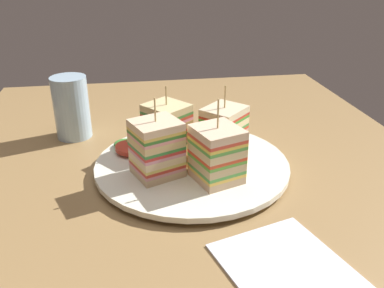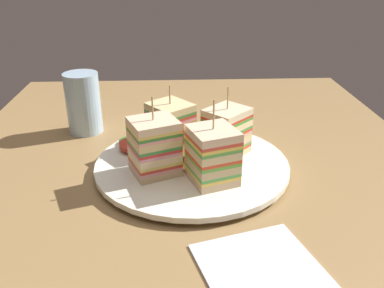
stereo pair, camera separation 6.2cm
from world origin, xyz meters
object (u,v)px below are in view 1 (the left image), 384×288
(sandwich_wedge_0, at_px, (167,127))
(sandwich_wedge_1, at_px, (157,148))
(drinking_glass, at_px, (72,112))
(spoon, at_px, (160,130))
(plate, at_px, (192,165))
(sandwich_wedge_2, at_px, (217,154))
(napkin, at_px, (288,268))
(chip_pile, at_px, (190,157))
(sandwich_wedge_3, at_px, (224,130))

(sandwich_wedge_0, xyz_separation_m, sandwich_wedge_1, (-0.08, 0.02, 0.00))
(sandwich_wedge_1, distance_m, drinking_glass, 0.24)
(sandwich_wedge_1, bearing_deg, drinking_glass, 103.06)
(spoon, bearing_deg, plate, 19.48)
(sandwich_wedge_2, distance_m, napkin, 0.19)
(napkin, bearing_deg, sandwich_wedge_1, 30.87)
(sandwich_wedge_1, relative_size, spoon, 0.84)
(sandwich_wedge_0, height_order, chip_pile, sandwich_wedge_0)
(sandwich_wedge_1, relative_size, sandwich_wedge_2, 0.97)
(sandwich_wedge_0, distance_m, chip_pile, 0.07)
(sandwich_wedge_3, height_order, chip_pile, sandwich_wedge_3)
(spoon, bearing_deg, napkin, 21.54)
(plate, height_order, sandwich_wedge_1, sandwich_wedge_1)
(spoon, height_order, drinking_glass, drinking_glass)
(sandwich_wedge_1, bearing_deg, plate, 5.76)
(sandwich_wedge_1, bearing_deg, chip_pile, 2.83)
(sandwich_wedge_0, distance_m, napkin, 0.31)
(plate, distance_m, sandwich_wedge_1, 0.08)
(sandwich_wedge_0, xyz_separation_m, drinking_glass, (0.11, 0.16, -0.01))
(plate, distance_m, sandwich_wedge_3, 0.08)
(sandwich_wedge_3, relative_size, chip_pile, 1.59)
(sandwich_wedge_1, xyz_separation_m, drinking_glass, (0.19, 0.14, -0.01))
(chip_pile, bearing_deg, sandwich_wedge_3, -60.12)
(sandwich_wedge_3, distance_m, chip_pile, 0.07)
(sandwich_wedge_0, relative_size, sandwich_wedge_2, 0.88)
(sandwich_wedge_2, bearing_deg, spoon, -3.49)
(plate, height_order, drinking_glass, drinking_glass)
(spoon, bearing_deg, sandwich_wedge_3, 42.00)
(plate, distance_m, drinking_glass, 0.25)
(napkin, relative_size, drinking_glass, 1.28)
(sandwich_wedge_2, xyz_separation_m, chip_pile, (0.05, 0.03, -0.03))
(sandwich_wedge_1, relative_size, drinking_glass, 1.04)
(sandwich_wedge_0, height_order, drinking_glass, sandwich_wedge_0)
(chip_pile, distance_m, napkin, 0.24)
(sandwich_wedge_1, distance_m, sandwich_wedge_2, 0.08)
(sandwich_wedge_3, distance_m, spoon, 0.16)
(plate, bearing_deg, sandwich_wedge_3, -62.64)
(chip_pile, distance_m, drinking_glass, 0.25)
(sandwich_wedge_1, distance_m, napkin, 0.24)
(sandwich_wedge_1, height_order, spoon, sandwich_wedge_1)
(sandwich_wedge_0, height_order, sandwich_wedge_3, sandwich_wedge_3)
(sandwich_wedge_2, xyz_separation_m, spoon, (0.21, 0.06, -0.05))
(plate, height_order, spoon, plate)
(napkin, bearing_deg, chip_pile, 17.10)
(sandwich_wedge_0, bearing_deg, chip_pile, -12.82)
(sandwich_wedge_3, bearing_deg, sandwich_wedge_0, -60.35)
(sandwich_wedge_1, xyz_separation_m, sandwich_wedge_2, (-0.03, -0.08, -0.00))
(plate, bearing_deg, napkin, -164.03)
(sandwich_wedge_1, relative_size, napkin, 0.81)
(spoon, relative_size, napkin, 0.96)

